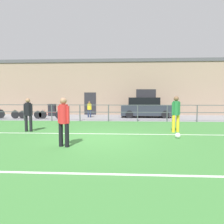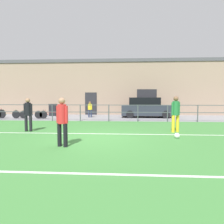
{
  "view_description": "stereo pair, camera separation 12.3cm",
  "coord_description": "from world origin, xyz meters",
  "px_view_note": "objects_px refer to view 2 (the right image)",
  "views": [
    {
      "loc": [
        1.05,
        -8.11,
        1.68
      ],
      "look_at": [
        0.35,
        4.05,
        0.79
      ],
      "focal_mm": 32.95,
      "sensor_mm": 36.0,
      "label": 1
    },
    {
      "loc": [
        1.17,
        -8.1,
        1.68
      ],
      "look_at": [
        0.35,
        4.05,
        0.79
      ],
      "focal_mm": 32.95,
      "sensor_mm": 36.0,
      "label": 2
    }
  ],
  "objects_px": {
    "player_winger": "(176,112)",
    "bicycle_parked_1": "(49,115)",
    "spectator_child": "(90,108)",
    "bicycle_parked_2": "(7,114)",
    "parked_car_red": "(146,108)",
    "bicycle_parked_0": "(33,114)",
    "trash_bin_0": "(53,110)",
    "player_goalkeeper": "(28,113)",
    "soccer_ball_match": "(177,136)",
    "player_striker": "(62,119)"
  },
  "relations": [
    {
      "from": "player_winger",
      "to": "soccer_ball_match",
      "type": "height_order",
      "value": "player_winger"
    },
    {
      "from": "player_goalkeeper",
      "to": "trash_bin_0",
      "type": "height_order",
      "value": "player_goalkeeper"
    },
    {
      "from": "spectator_child",
      "to": "trash_bin_0",
      "type": "xyz_separation_m",
      "value": [
        -3.51,
        1.15,
        -0.21
      ]
    },
    {
      "from": "player_striker",
      "to": "spectator_child",
      "type": "bearing_deg",
      "value": 113.99
    },
    {
      "from": "player_goalkeeper",
      "to": "player_winger",
      "type": "distance_m",
      "value": 7.13
    },
    {
      "from": "player_striker",
      "to": "bicycle_parked_1",
      "type": "height_order",
      "value": "player_striker"
    },
    {
      "from": "soccer_ball_match",
      "to": "spectator_child",
      "type": "height_order",
      "value": "spectator_child"
    },
    {
      "from": "trash_bin_0",
      "to": "bicycle_parked_1",
      "type": "bearing_deg",
      "value": -77.26
    },
    {
      "from": "spectator_child",
      "to": "bicycle_parked_0",
      "type": "xyz_separation_m",
      "value": [
        -4.19,
        -1.24,
        -0.42
      ]
    },
    {
      "from": "spectator_child",
      "to": "bicycle_parked_0",
      "type": "distance_m",
      "value": 4.39
    },
    {
      "from": "soccer_ball_match",
      "to": "player_winger",
      "type": "bearing_deg",
      "value": 79.35
    },
    {
      "from": "bicycle_parked_0",
      "to": "bicycle_parked_2",
      "type": "distance_m",
      "value": 2.14
    },
    {
      "from": "spectator_child",
      "to": "bicycle_parked_0",
      "type": "bearing_deg",
      "value": 26.08
    },
    {
      "from": "soccer_ball_match",
      "to": "trash_bin_0",
      "type": "xyz_separation_m",
      "value": [
        -8.51,
        9.26,
        0.44
      ]
    },
    {
      "from": "player_goalkeeper",
      "to": "player_striker",
      "type": "xyz_separation_m",
      "value": [
        2.62,
        -2.93,
        0.02
      ]
    },
    {
      "from": "player_goalkeeper",
      "to": "player_striker",
      "type": "bearing_deg",
      "value": -43.62
    },
    {
      "from": "spectator_child",
      "to": "parked_car_red",
      "type": "height_order",
      "value": "parked_car_red"
    },
    {
      "from": "bicycle_parked_0",
      "to": "trash_bin_0",
      "type": "relative_size",
      "value": 2.1
    },
    {
      "from": "bicycle_parked_1",
      "to": "trash_bin_0",
      "type": "xyz_separation_m",
      "value": [
        -0.54,
        2.4,
        0.21
      ]
    },
    {
      "from": "bicycle_parked_0",
      "to": "trash_bin_0",
      "type": "bearing_deg",
      "value": 74.03
    },
    {
      "from": "player_striker",
      "to": "parked_car_red",
      "type": "height_order",
      "value": "player_striker"
    },
    {
      "from": "bicycle_parked_0",
      "to": "bicycle_parked_2",
      "type": "height_order",
      "value": "bicycle_parked_2"
    },
    {
      "from": "soccer_ball_match",
      "to": "parked_car_red",
      "type": "xyz_separation_m",
      "value": [
        -0.43,
        8.54,
        0.68
      ]
    },
    {
      "from": "parked_car_red",
      "to": "bicycle_parked_1",
      "type": "bearing_deg",
      "value": -167.48
    },
    {
      "from": "player_goalkeeper",
      "to": "bicycle_parked_1",
      "type": "bearing_deg",
      "value": 105.91
    },
    {
      "from": "player_striker",
      "to": "player_winger",
      "type": "relative_size",
      "value": 0.97
    },
    {
      "from": "bicycle_parked_0",
      "to": "trash_bin_0",
      "type": "distance_m",
      "value": 2.5
    },
    {
      "from": "player_striker",
      "to": "bicycle_parked_2",
      "type": "distance_m",
      "value": 11.14
    },
    {
      "from": "player_goalkeeper",
      "to": "soccer_ball_match",
      "type": "height_order",
      "value": "player_goalkeeper"
    },
    {
      "from": "player_striker",
      "to": "parked_car_red",
      "type": "relative_size",
      "value": 0.4
    },
    {
      "from": "player_winger",
      "to": "spectator_child",
      "type": "distance_m",
      "value": 8.49
    },
    {
      "from": "soccer_ball_match",
      "to": "spectator_child",
      "type": "distance_m",
      "value": 9.55
    },
    {
      "from": "player_goalkeeper",
      "to": "player_winger",
      "type": "relative_size",
      "value": 0.95
    },
    {
      "from": "player_striker",
      "to": "bicycle_parked_0",
      "type": "relative_size",
      "value": 0.76
    },
    {
      "from": "bicycle_parked_1",
      "to": "parked_car_red",
      "type": "bearing_deg",
      "value": 12.52
    },
    {
      "from": "spectator_child",
      "to": "trash_bin_0",
      "type": "bearing_deg",
      "value": -8.64
    },
    {
      "from": "parked_car_red",
      "to": "trash_bin_0",
      "type": "distance_m",
      "value": 8.12
    },
    {
      "from": "player_goalkeeper",
      "to": "parked_car_red",
      "type": "distance_m",
      "value": 9.71
    },
    {
      "from": "player_striker",
      "to": "trash_bin_0",
      "type": "relative_size",
      "value": 1.59
    },
    {
      "from": "player_goalkeeper",
      "to": "player_striker",
      "type": "distance_m",
      "value": 3.93
    },
    {
      "from": "trash_bin_0",
      "to": "bicycle_parked_0",
      "type": "bearing_deg",
      "value": -105.97
    },
    {
      "from": "player_winger",
      "to": "bicycle_parked_1",
      "type": "relative_size",
      "value": 0.77
    },
    {
      "from": "bicycle_parked_2",
      "to": "player_winger",
      "type": "bearing_deg",
      "value": -24.9
    },
    {
      "from": "bicycle_parked_2",
      "to": "parked_car_red",
      "type": "bearing_deg",
      "value": 8.73
    },
    {
      "from": "player_goalkeeper",
      "to": "spectator_child",
      "type": "xyz_separation_m",
      "value": [
        1.84,
        6.87,
        -0.17
      ]
    },
    {
      "from": "player_goalkeeper",
      "to": "bicycle_parked_0",
      "type": "distance_m",
      "value": 6.12
    },
    {
      "from": "soccer_ball_match",
      "to": "player_goalkeeper",
      "type": "bearing_deg",
      "value": 169.69
    },
    {
      "from": "spectator_child",
      "to": "parked_car_red",
      "type": "distance_m",
      "value": 4.59
    },
    {
      "from": "bicycle_parked_0",
      "to": "bicycle_parked_2",
      "type": "xyz_separation_m",
      "value": [
        -2.14,
        -0.0,
        0.01
      ]
    },
    {
      "from": "bicycle_parked_1",
      "to": "bicycle_parked_2",
      "type": "xyz_separation_m",
      "value": [
        -3.37,
        0.0,
        0.01
      ]
    }
  ]
}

